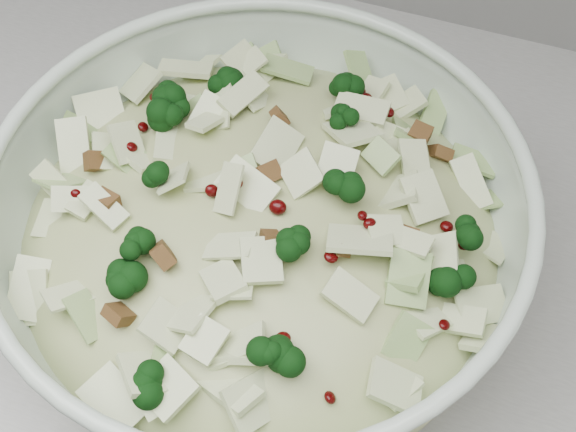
{
  "coord_description": "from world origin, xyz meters",
  "views": [
    {
      "loc": [
        0.54,
        1.31,
        1.47
      ],
      "look_at": [
        0.43,
        1.61,
        1.01
      ],
      "focal_mm": 50.0,
      "sensor_mm": 36.0,
      "label": 1
    }
  ],
  "objects": [
    {
      "name": "mixing_bowl",
      "position": [
        0.41,
        1.6,
        0.98
      ],
      "size": [
        0.5,
        0.5,
        0.15
      ],
      "rotation": [
        0.0,
        0.0,
        -0.42
      ],
      "color": "silver",
      "rests_on": "counter"
    },
    {
      "name": "counter",
      "position": [
        0.0,
        1.7,
        0.45
      ],
      "size": [
        3.6,
        0.6,
        0.9
      ],
      "primitive_type": "cube",
      "color": "#B2B2AD",
      "rests_on": "floor"
    },
    {
      "name": "salad",
      "position": [
        0.41,
        1.6,
        1.0
      ],
      "size": [
        0.49,
        0.49,
        0.15
      ],
      "rotation": [
        0.0,
        0.0,
        -0.85
      ],
      "color": "#A1AC75",
      "rests_on": "mixing_bowl"
    }
  ]
}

